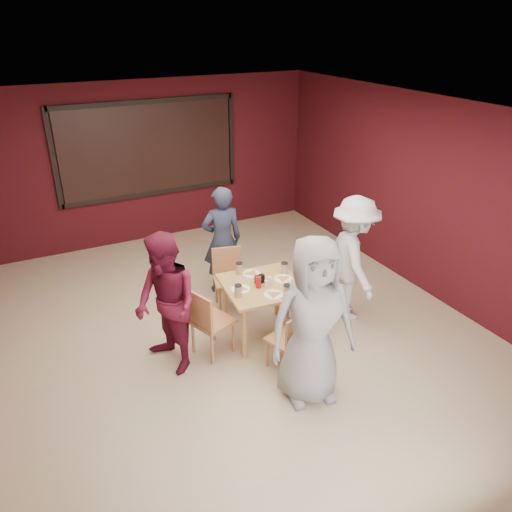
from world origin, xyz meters
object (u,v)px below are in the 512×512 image
diner_left (166,305)px  diner_front (312,322)px  dining_table (262,290)px  chair_left (208,319)px  chair_back (228,275)px  diner_back (222,240)px  chair_right (311,290)px  chair_front (290,338)px  diner_right (353,259)px

diner_left → diner_front: bearing=33.1°
dining_table → chair_left: dining_table is taller
dining_table → chair_left: 0.79m
chair_back → diner_back: (0.11, 0.45, 0.32)m
dining_table → chair_right: dining_table is taller
dining_table → chair_front: dining_table is taller
chair_right → chair_front: bearing=-135.7°
diner_left → diner_right: (2.54, -0.03, 0.01)m
chair_right → diner_left: (-1.96, -0.05, 0.34)m
diner_back → diner_right: 1.91m
chair_back → diner_left: (-1.17, -0.95, 0.36)m
chair_back → diner_back: bearing=76.2°
chair_back → diner_left: diner_left is taller
diner_back → diner_left: bearing=56.3°
dining_table → diner_back: size_ratio=0.64×
dining_table → diner_right: (1.29, -0.12, 0.20)m
diner_front → diner_back: (0.09, 2.55, -0.13)m
chair_left → diner_right: (2.06, -0.03, 0.35)m
diner_left → diner_right: size_ratio=0.98×
diner_front → diner_left: 1.65m
chair_back → chair_left: chair_left is taller
dining_table → diner_right: bearing=-5.1°
dining_table → diner_left: (-1.25, -0.09, 0.19)m
chair_front → diner_front: bearing=-92.8°
chair_back → diner_left: size_ratio=0.51×
chair_front → dining_table: bearing=87.1°
dining_table → chair_left: (-0.77, -0.09, -0.15)m
chair_back → diner_front: diner_front is taller
diner_back → diner_left: 1.90m
dining_table → diner_back: (0.03, 1.32, 0.15)m
diner_front → diner_left: bearing=147.6°
chair_right → diner_right: size_ratio=0.52×
diner_right → diner_back: bearing=57.6°
diner_right → diner_front: bearing=145.7°
dining_table → diner_left: diner_left is taller
chair_front → chair_back: chair_back is taller
chair_left → diner_back: 1.65m
chair_left → diner_back: bearing=60.3°
chair_left → diner_left: diner_left is taller
diner_back → dining_table: bearing=97.2°
chair_back → chair_right: (0.79, -0.91, 0.02)m
diner_back → diner_right: size_ratio=0.94×
diner_front → chair_front: bearing=98.7°
chair_left → diner_back: diner_back is taller
chair_back → diner_front: bearing=-89.5°
chair_front → chair_back: 1.64m
chair_right → diner_front: bearing=-122.9°
chair_left → diner_front: 1.41m
dining_table → diner_front: diner_front is taller
dining_table → diner_back: bearing=88.6°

